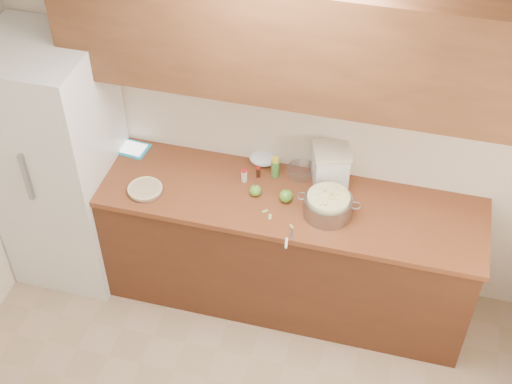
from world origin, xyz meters
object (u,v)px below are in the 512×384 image
(colander, at_px, (328,205))
(tablet, at_px, (132,149))
(flour_canister, at_px, (330,166))
(pie, at_px, (145,189))

(colander, relative_size, tablet, 1.69)
(flour_canister, bearing_deg, tablet, -179.72)
(flour_canister, relative_size, tablet, 1.21)
(colander, distance_m, tablet, 1.41)
(colander, height_order, tablet, colander)
(pie, distance_m, flour_canister, 1.17)
(pie, bearing_deg, tablet, 122.97)
(colander, xyz_separation_m, tablet, (-1.38, 0.27, -0.06))
(flour_canister, bearing_deg, colander, -81.76)
(pie, height_order, colander, colander)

